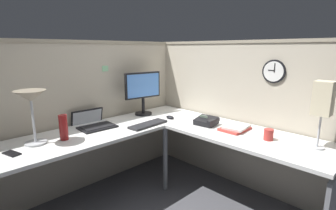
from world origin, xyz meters
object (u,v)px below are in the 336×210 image
computer_mouse (170,117)px  laptop (93,123)px  book_stack (235,128)px  monitor (143,90)px  coffee_mug (269,135)px  desk_lamp_dome (31,101)px  office_phone (207,121)px  desk_lamp_paper (323,100)px  cell_phone (12,153)px  thermos_flask (63,127)px  keyboard (148,124)px  wall_clock (274,71)px

computer_mouse → laptop: bearing=153.7°
book_stack → monitor: bearing=102.8°
book_stack → coffee_mug: coffee_mug is taller
desk_lamp_dome → office_phone: size_ratio=2.02×
computer_mouse → monitor: bearing=103.6°
monitor → book_stack: 1.14m
laptop → desk_lamp_paper: (0.95, -1.79, 0.36)m
desk_lamp_paper → desk_lamp_dome: bearing=132.7°
cell_phone → thermos_flask: 0.42m
keyboard → computer_mouse: (0.34, 0.02, 0.01)m
computer_mouse → cell_phone: bearing=174.5°
monitor → wall_clock: wall_clock is taller
monitor → thermos_flask: 1.06m
monitor → desk_lamp_dome: bearing=-174.7°
desk_lamp_paper → coffee_mug: bearing=105.0°
cell_phone → book_stack: book_stack is taller
office_phone → keyboard: bearing=136.6°
book_stack → coffee_mug: size_ratio=3.10×
cell_phone → laptop: bearing=0.2°
desk_lamp_dome → wall_clock: wall_clock is taller
keyboard → cell_phone: (-1.19, 0.17, -0.01)m
coffee_mug → wall_clock: (0.35, 0.15, 0.51)m
monitor → book_stack: monitor is taller
thermos_flask → coffee_mug: size_ratio=2.29×
monitor → keyboard: monitor is taller
monitor → keyboard: 0.53m
thermos_flask → book_stack: thermos_flask is taller
desk_lamp_dome → coffee_mug: bearing=-42.3°
desk_lamp_dome → cell_phone: bearing=-154.6°
thermos_flask → cell_phone: bearing=-176.4°
book_stack → desk_lamp_paper: desk_lamp_paper is taller
desk_lamp_paper → cell_phone: bearing=137.9°
office_phone → monitor: bearing=103.1°
wall_clock → cell_phone: bearing=151.7°
cell_phone → computer_mouse: bearing=-20.9°
computer_mouse → wall_clock: (0.46, -0.92, 0.54)m
monitor → office_phone: bearing=-76.9°
desk_lamp_dome → thermos_flask: desk_lamp_dome is taller
monitor → desk_lamp_paper: bearing=-80.6°
laptop → monitor: bearing=-0.8°
computer_mouse → coffee_mug: 1.08m
thermos_flask → desk_lamp_paper: 2.09m
monitor → office_phone: size_ratio=2.26×
computer_mouse → coffee_mug: coffee_mug is taller
computer_mouse → office_phone: (0.10, -0.43, 0.02)m
keyboard → desk_lamp_paper: bearing=-72.2°
office_phone → book_stack: (0.06, -0.29, -0.02)m
book_stack → wall_clock: (0.30, -0.20, 0.53)m
desk_lamp_paper → wall_clock: 0.58m
computer_mouse → desk_lamp_paper: (0.21, -1.42, 0.37)m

